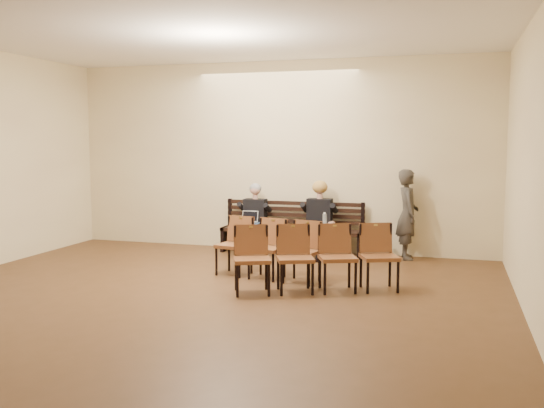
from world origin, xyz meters
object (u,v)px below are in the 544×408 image
(seated_woman, at_px, (318,221))
(laptop, at_px, (248,224))
(bag, at_px, (378,250))
(chair_row_back, at_px, (267,249))
(bench, at_px, (291,241))
(seated_man, at_px, (254,220))
(water_bottle, at_px, (325,227))
(passerby, at_px, (408,208))
(chair_row_front, at_px, (316,258))

(seated_woman, height_order, laptop, seated_woman)
(bag, bearing_deg, chair_row_back, -123.42)
(bench, height_order, seated_woman, seated_woman)
(seated_woman, bearing_deg, laptop, -170.14)
(bench, distance_m, bag, 1.56)
(seated_man, xyz_separation_m, water_bottle, (1.37, -0.27, -0.03))
(laptop, xyz_separation_m, bag, (2.27, 0.43, -0.43))
(bench, relative_size, passerby, 1.45)
(passerby, xyz_separation_m, chair_row_back, (-1.89, -2.13, -0.45))
(water_bottle, distance_m, chair_row_front, 2.24)
(bench, bearing_deg, chair_row_back, -85.57)
(seated_woman, relative_size, bag, 3.63)
(bench, height_order, bag, bench)
(laptop, relative_size, bag, 0.87)
(bench, height_order, chair_row_back, chair_row_back)
(laptop, relative_size, chair_row_front, 0.13)
(water_bottle, relative_size, bag, 0.70)
(passerby, height_order, chair_row_back, passerby)
(chair_row_back, bearing_deg, bench, 105.50)
(laptop, bearing_deg, chair_row_front, -38.88)
(laptop, height_order, bag, laptop)
(bench, relative_size, laptop, 8.70)
(water_bottle, bearing_deg, bag, 29.02)
(water_bottle, bearing_deg, seated_man, 169.00)
(bench, relative_size, seated_woman, 2.08)
(bench, distance_m, chair_row_back, 2.04)
(bench, xyz_separation_m, water_bottle, (0.69, -0.39, 0.35))
(seated_man, bearing_deg, bench, 9.99)
(seated_woman, bearing_deg, chair_row_back, -100.91)
(seated_man, bearing_deg, laptop, -99.55)
(seated_woman, distance_m, chair_row_front, 2.54)
(bag, bearing_deg, seated_man, -174.59)
(seated_woman, xyz_separation_m, chair_row_back, (-0.37, -1.91, -0.18))
(seated_woman, relative_size, water_bottle, 5.16)
(laptop, bearing_deg, water_bottle, 11.25)
(water_bottle, height_order, chair_row_back, chair_row_back)
(chair_row_back, bearing_deg, bag, 67.65)
(bench, distance_m, passerby, 2.15)
(bag, relative_size, passerby, 0.19)
(bench, bearing_deg, seated_man, -170.01)
(laptop, bearing_deg, passerby, 22.29)
(seated_woman, bearing_deg, chair_row_front, -78.28)
(water_bottle, height_order, passerby, passerby)
(seated_woman, xyz_separation_m, chair_row_front, (0.51, -2.48, -0.17))
(seated_man, bearing_deg, chair_row_front, -55.26)
(bench, relative_size, water_bottle, 10.73)
(seated_man, height_order, passerby, passerby)
(bag, xyz_separation_m, chair_row_front, (-0.52, -2.69, 0.33))
(seated_man, relative_size, chair_row_front, 0.54)
(laptop, height_order, passerby, passerby)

